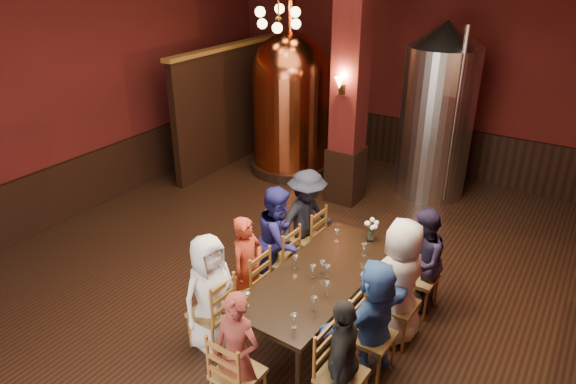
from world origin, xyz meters
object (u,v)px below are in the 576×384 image
Objects in this scene: person_0 at (210,293)px; copper_kettle at (291,102)px; rose_vase at (371,227)px; person_1 at (248,268)px; dining_table at (321,278)px; steel_vessel at (437,111)px; person_2 at (279,240)px.

copper_kettle is at bearing 36.44° from person_0.
person_1 is at bearing -128.80° from rose_vase.
rose_vase reaches higher than dining_table.
person_0 is 5.41m from copper_kettle.
rose_vase is at bearing -43.89° from copper_kettle.
person_1 is 0.44× the size of steel_vessel.
dining_table is at bearing -100.04° from rose_vase.
person_2 reaches higher than dining_table.
steel_vessel is at bearing 94.11° from dining_table.
dining_table is 4.57m from steel_vessel.
rose_vase is (0.33, -3.49, -0.61)m from steel_vessel.
copper_kettle is 2.83m from steel_vessel.
dining_table is at bearing -88.09° from steel_vessel.
steel_vessel reaches higher than person_2.
person_1 is 1.68m from rose_vase.
steel_vessel is at bearing 95.33° from rose_vase.
person_1 is 0.90× the size of person_2.
person_1 reaches higher than dining_table.
rose_vase is at bearing -75.17° from person_2.
steel_vessel is at bearing 10.04° from copper_kettle.
person_0 reaches higher than person_1.
dining_table is 7.60× the size of rose_vase.
copper_kettle reaches higher than person_1.
steel_vessel is 9.79× the size of rose_vase.
person_0 is at bearing -97.72° from steel_vessel.
dining_table is 0.61× the size of copper_kettle.
rose_vase is (1.01, 0.63, 0.20)m from person_2.
steel_vessel is at bearing -26.59° from person_2.
dining_table is 1.31m from person_0.
person_2 is 0.38× the size of copper_kettle.
person_2 is 4.24m from copper_kettle.
copper_kettle is (-2.07, 4.28, 0.76)m from person_1.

